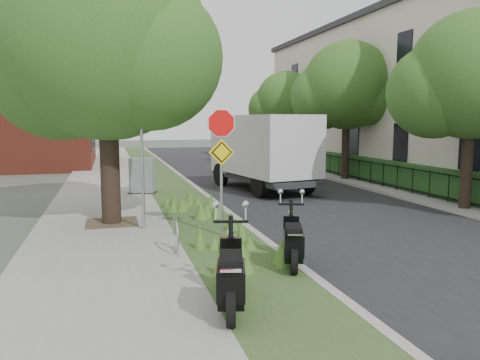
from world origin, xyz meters
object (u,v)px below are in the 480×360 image
(scooter_far, at_px, (293,246))
(sign_assembly, at_px, (221,146))
(box_truck, at_px, (264,149))
(scooter_near, at_px, (231,283))
(utility_cabinet, at_px, (142,176))

(scooter_far, bearing_deg, sign_assembly, 104.76)
(scooter_far, xyz_separation_m, box_truck, (2.88, 10.34, 1.22))
(scooter_near, relative_size, scooter_far, 1.10)
(utility_cabinet, bearing_deg, scooter_near, -87.86)
(box_truck, distance_m, utility_cabinet, 5.11)
(scooter_near, height_order, scooter_far, scooter_near)
(utility_cabinet, bearing_deg, sign_assembly, -79.29)
(scooter_near, bearing_deg, utility_cabinet, 92.14)
(box_truck, relative_size, utility_cabinet, 4.58)
(scooter_near, xyz_separation_m, scooter_far, (1.69, 1.77, -0.04))
(sign_assembly, height_order, box_truck, sign_assembly)
(scooter_far, bearing_deg, utility_cabinet, 101.83)
(scooter_far, height_order, utility_cabinet, utility_cabinet)
(scooter_near, relative_size, utility_cabinet, 1.39)
(sign_assembly, relative_size, box_truck, 0.52)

